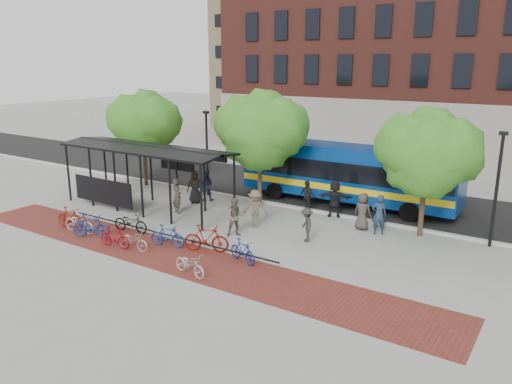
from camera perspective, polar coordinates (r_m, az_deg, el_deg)
The scene contains 33 objects.
ground at distance 24.17m, azimuth 2.16°, elevation -4.56°, with size 160.00×160.00×0.00m, color #9E9E99.
asphalt_street at distance 30.99m, azimuth 9.87°, elevation -0.39°, with size 160.00×8.00×0.01m, color black.
curb at distance 27.48m, azimuth 6.50°, elevation -2.11°, with size 160.00×0.25×0.12m, color #B7B7B2.
brick_strip at distance 21.56m, azimuth -9.45°, elevation -7.21°, with size 24.00×3.00×0.01m, color maroon.
bike_rack_rail at distance 23.01m, azimuth -10.32°, elevation -5.82°, with size 12.00×0.05×0.95m, color black.
building_tower at distance 66.06m, azimuth 8.90°, elevation 20.70°, with size 22.00×22.00×30.00m, color #7A664C.
bus_shelter at distance 28.01m, azimuth -12.71°, elevation 4.13°, with size 10.60×3.07×3.60m.
tree_a at distance 33.15m, azimuth -12.66°, elevation 7.91°, with size 4.90×4.00×6.18m.
tree_b at distance 27.41m, azimuth 0.69°, elevation 7.36°, with size 5.15×4.20×6.47m.
tree_c at distance 23.90m, azimuth 19.19°, elevation 4.45°, with size 4.66×3.80×5.92m.
lamp_post_left at distance 30.25m, azimuth -5.63°, elevation 4.71°, with size 0.35×0.20×5.12m.
lamp_post_right at distance 23.88m, azimuth 25.83°, elevation 0.57°, with size 0.35×0.20×5.12m.
bus at distance 28.83m, azimuth 10.41°, elevation 2.37°, with size 12.49×3.17×3.36m.
bike_1 at distance 26.09m, azimuth -20.48°, elevation -2.81°, with size 0.50×1.79×1.07m, color maroon.
bike_2 at distance 25.39m, azimuth -19.54°, elevation -3.30°, with size 0.65×1.87×0.98m, color silver.
bike_3 at distance 24.48m, azimuth -18.36°, elevation -3.72°, with size 0.52×1.83×1.10m, color navy.
bike_4 at distance 24.73m, azimuth -14.13°, elevation -3.36°, with size 0.66×1.88×0.99m, color black.
bike_5 at distance 22.87m, azimuth -15.87°, elevation -4.96°, with size 0.47×1.65×0.99m, color maroon.
bike_6 at distance 22.43m, azimuth -13.93°, elevation -5.38°, with size 0.58×1.67×0.88m, color #A8A8AA.
bike_7 at distance 22.45m, azimuth -10.07°, elevation -4.96°, with size 0.47×1.68×1.01m, color navy.
bike_9 at distance 21.64m, azimuth -5.69°, elevation -5.29°, with size 0.56×2.00×1.20m, color maroon.
bike_10 at distance 19.49m, azimuth -7.57°, elevation -8.18°, with size 0.58×1.67×0.88m, color #BDBEC0.
bike_11 at distance 20.47m, azimuth -1.53°, elevation -6.77°, with size 0.46×1.62×0.97m, color navy.
pedestrian_0 at distance 28.98m, azimuth -6.99°, elevation 0.64°, with size 0.95×0.62×1.95m, color black.
pedestrian_1 at distance 27.13m, azimuth -9.02°, elevation -0.44°, with size 0.70×0.46×1.93m, color #3C3530.
pedestrian_2 at distance 29.44m, azimuth -5.73°, elevation 0.78°, with size 0.89×0.69×1.83m, color navy.
pedestrian_3 at distance 24.55m, azimuth -0.09°, elevation -1.92°, with size 1.22×0.70×1.89m, color brown.
pedestrian_4 at distance 27.21m, azimuth 5.84°, elevation -0.48°, with size 1.03×0.43×1.75m, color black.
pedestrian_5 at distance 26.50m, azimuth 8.98°, elevation -0.76°, with size 1.83×0.58×1.97m, color black.
pedestrian_6 at distance 24.76m, azimuth 12.09°, elevation -2.19°, with size 0.90×0.58×1.83m, color #433A35.
pedestrian_7 at distance 24.23m, azimuth 13.89°, elevation -2.53°, with size 0.71×0.47×1.95m, color #21344E.
pedestrian_8 at distance 23.34m, azimuth -2.34°, elevation -2.90°, with size 0.89×0.70×1.84m, color brown.
pedestrian_9 at distance 22.77m, azimuth 5.79°, elevation -3.76°, with size 1.02×0.59×1.58m, color #2B2B2B.
Camera 1 is at (11.78, -19.53, 8.00)m, focal length 35.00 mm.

